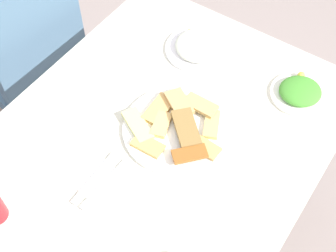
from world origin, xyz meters
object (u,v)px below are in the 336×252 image
object	(u,v)px
dining_table	(162,145)
spoon	(94,177)
pide_platter	(177,127)
dining_chair	(29,54)
fork	(104,184)
salad_plate_greens	(199,46)
paper_napkin	(99,181)
salad_plate_rice	(300,92)

from	to	relation	value
dining_table	spoon	size ratio (longest dim) A/B	5.85
dining_table	spoon	distance (m)	0.27
dining_table	pide_platter	xyz separation A→B (m)	(0.04, -0.03, 0.08)
dining_chair	fork	xyz separation A→B (m)	(-0.36, -0.72, 0.19)
salad_plate_greens	pide_platter	bearing A→B (deg)	-158.63
dining_chair	salad_plate_greens	distance (m)	0.73
pide_platter	paper_napkin	xyz separation A→B (m)	(-0.28, 0.08, -0.01)
dining_table	fork	world-z (taller)	fork
fork	spoon	xyz separation A→B (m)	(0.00, 0.04, 0.00)
dining_chair	spoon	world-z (taller)	dining_chair
paper_napkin	spoon	bearing A→B (deg)	90.00
pide_platter	spoon	bearing A→B (deg)	160.46
paper_napkin	fork	world-z (taller)	fork
spoon	salad_plate_greens	bearing A→B (deg)	0.78
dining_table	pide_platter	world-z (taller)	pide_platter
dining_table	paper_napkin	size ratio (longest dim) A/B	9.34
salad_plate_greens	fork	distance (m)	0.62
dining_chair	salad_plate_rice	xyz separation A→B (m)	(0.26, -1.04, 0.20)
pide_platter	fork	xyz separation A→B (m)	(-0.28, 0.06, -0.01)
salad_plate_greens	spoon	bearing A→B (deg)	-177.19
salad_plate_greens	fork	xyz separation A→B (m)	(-0.61, -0.07, -0.01)
pide_platter	fork	bearing A→B (deg)	167.20
salad_plate_rice	paper_napkin	xyz separation A→B (m)	(-0.63, 0.34, -0.02)
dining_chair	spoon	bearing A→B (deg)	-117.97
dining_table	fork	size ratio (longest dim) A/B	5.90
dining_table	salad_plate_greens	distance (m)	0.39
salad_plate_rice	fork	xyz separation A→B (m)	(-0.63, 0.32, -0.01)
dining_table	salad_plate_greens	xyz separation A→B (m)	(0.37, 0.10, 0.09)
paper_napkin	salad_plate_greens	bearing A→B (deg)	4.48
dining_chair	spoon	xyz separation A→B (m)	(-0.36, -0.68, 0.19)
dining_chair	salad_plate_rice	world-z (taller)	dining_chair
pide_platter	salad_plate_greens	distance (m)	0.36
dining_table	spoon	bearing A→B (deg)	164.42
fork	pide_platter	bearing A→B (deg)	-10.36
dining_chair	fork	distance (m)	0.83
salad_plate_greens	salad_plate_rice	xyz separation A→B (m)	(0.01, -0.39, -0.00)
dining_chair	dining_table	bearing A→B (deg)	-98.94
dining_table	paper_napkin	xyz separation A→B (m)	(-0.24, 0.05, 0.07)
paper_napkin	pide_platter	bearing A→B (deg)	-16.23
pide_platter	fork	size ratio (longest dim) A/B	1.77
salad_plate_rice	paper_napkin	size ratio (longest dim) A/B	1.55
salad_plate_greens	salad_plate_rice	bearing A→B (deg)	-88.19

